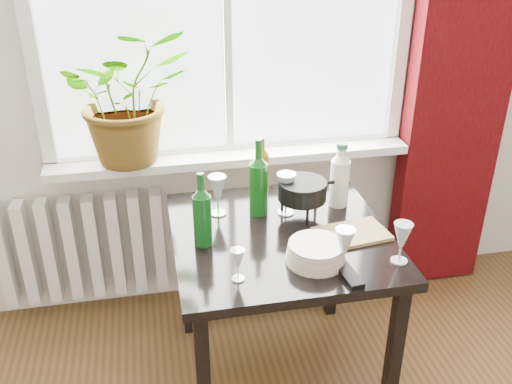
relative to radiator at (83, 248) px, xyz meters
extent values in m
cube|color=silver|center=(0.75, -0.03, 0.44)|extent=(1.72, 0.20, 0.04)
cube|color=#350407|center=(1.87, -0.06, 0.92)|extent=(0.50, 0.12, 2.56)
cube|color=silver|center=(0.00, 0.00, 0.00)|extent=(0.80, 0.10, 0.55)
cube|color=black|center=(0.85, -0.63, 0.34)|extent=(0.85, 0.85, 0.04)
cube|color=black|center=(0.48, -0.27, -0.03)|extent=(0.05, 0.05, 0.70)
cube|color=black|center=(1.21, -1.00, -0.03)|extent=(0.05, 0.05, 0.70)
cube|color=black|center=(1.21, -0.27, -0.03)|extent=(0.05, 0.05, 0.70)
imported|color=#39721E|center=(0.30, -0.03, 0.77)|extent=(0.63, 0.58, 0.61)
cylinder|color=beige|center=(0.93, -0.85, 0.40)|extent=(0.29, 0.29, 0.07)
cube|color=black|center=(1.01, -0.96, 0.37)|extent=(0.07, 0.18, 0.02)
cube|color=#A38249|center=(1.12, -0.70, 0.37)|extent=(0.30, 0.21, 0.01)
camera|label=1|loc=(0.37, -2.51, 1.54)|focal=40.00mm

